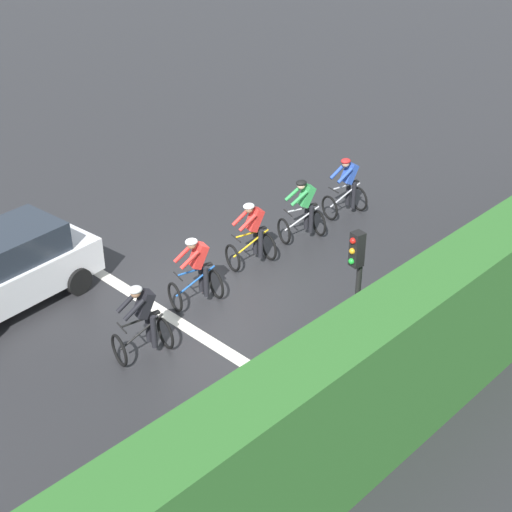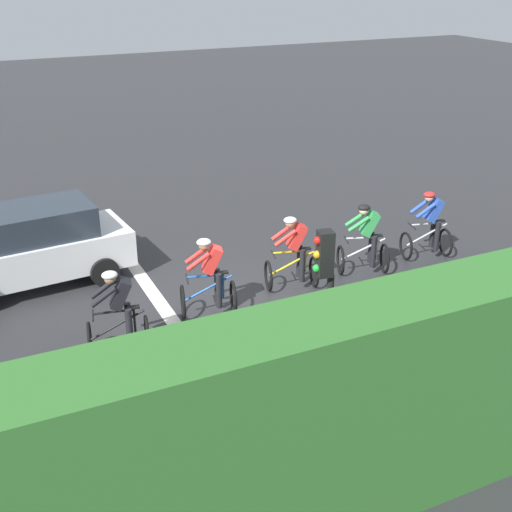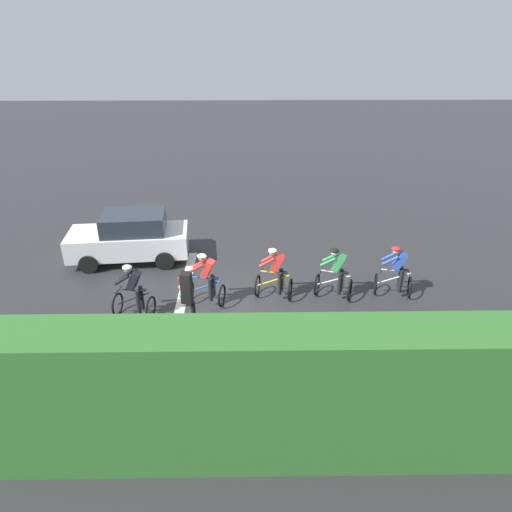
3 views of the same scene
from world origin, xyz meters
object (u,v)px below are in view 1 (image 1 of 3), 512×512
object	(u,v)px
car_white	(7,269)
cyclist_second	(304,211)
cyclist_trailing	(143,322)
traffic_light_near_crossing	(356,288)
cyclist_lead	(347,188)
cyclist_mid	(252,235)
cyclist_fourth	(197,272)

from	to	relation	value
car_white	cyclist_second	bearing A→B (deg)	68.68
cyclist_trailing	traffic_light_near_crossing	world-z (taller)	traffic_light_near_crossing
cyclist_second	car_white	xyz separation A→B (m)	(-2.65, -6.78, 0.08)
cyclist_lead	cyclist_second	xyz separation A→B (m)	(0.09, -1.85, 0.00)
cyclist_mid	cyclist_fourth	bearing A→B (deg)	-81.00
cyclist_lead	cyclist_trailing	size ratio (longest dim) A/B	1.00
traffic_light_near_crossing	cyclist_lead	bearing A→B (deg)	129.04
cyclist_second	car_white	bearing A→B (deg)	-111.32
car_white	traffic_light_near_crossing	bearing A→B (deg)	22.76
cyclist_mid	car_white	distance (m)	5.61
cyclist_fourth	traffic_light_near_crossing	world-z (taller)	traffic_light_near_crossing
cyclist_mid	cyclist_trailing	bearing A→B (deg)	-76.43
cyclist_second	traffic_light_near_crossing	size ratio (longest dim) A/B	0.50
cyclist_trailing	traffic_light_near_crossing	size ratio (longest dim) A/B	0.50
cyclist_trailing	car_white	size ratio (longest dim) A/B	0.39
cyclist_lead	car_white	world-z (taller)	car_white
cyclist_lead	car_white	bearing A→B (deg)	-106.52
cyclist_mid	car_white	xyz separation A→B (m)	(-2.63, -4.95, 0.08)
cyclist_second	cyclist_trailing	distance (m)	5.96
cyclist_trailing	cyclist_mid	bearing A→B (deg)	103.57
cyclist_fourth	cyclist_trailing	xyz separation A→B (m)	(0.65, -2.00, 0.00)
cyclist_second	cyclist_lead	bearing A→B (deg)	92.65
cyclist_fourth	cyclist_second	bearing A→B (deg)	94.55
cyclist_fourth	traffic_light_near_crossing	xyz separation A→B (m)	(4.18, 0.10, 1.43)
cyclist_lead	cyclist_fourth	xyz separation A→B (m)	(0.40, -5.74, 0.00)
cyclist_trailing	traffic_light_near_crossing	xyz separation A→B (m)	(3.53, 2.10, 1.43)
cyclist_lead	cyclist_fourth	distance (m)	5.76
cyclist_trailing	cyclist_fourth	bearing A→B (deg)	108.12
car_white	cyclist_lead	bearing A→B (deg)	73.48
cyclist_mid	cyclist_second	bearing A→B (deg)	89.47
cyclist_lead	traffic_light_near_crossing	distance (m)	7.40
cyclist_fourth	car_white	bearing A→B (deg)	-135.63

